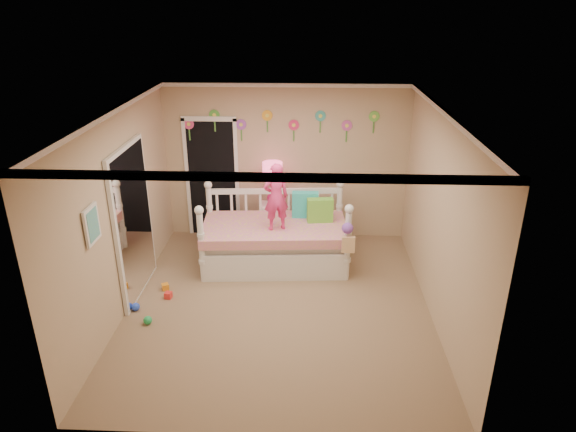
{
  "coord_description": "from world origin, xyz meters",
  "views": [
    {
      "loc": [
        0.37,
        -5.85,
        3.81
      ],
      "look_at": [
        0.1,
        0.6,
        1.05
      ],
      "focal_mm": 31.83,
      "sensor_mm": 36.0,
      "label": 1
    }
  ],
  "objects_px": {
    "nightstand": "(273,223)",
    "table_lamp": "(273,177)",
    "daybed": "(275,228)",
    "child": "(276,197)"
  },
  "relations": [
    {
      "from": "daybed",
      "to": "child",
      "type": "relative_size",
      "value": 2.18
    },
    {
      "from": "child",
      "to": "daybed",
      "type": "bearing_deg",
      "value": -96.85
    },
    {
      "from": "child",
      "to": "nightstand",
      "type": "xyz_separation_m",
      "value": [
        -0.11,
        0.9,
        -0.82
      ]
    },
    {
      "from": "child",
      "to": "table_lamp",
      "type": "distance_m",
      "value": 0.9
    },
    {
      "from": "nightstand",
      "to": "table_lamp",
      "type": "bearing_deg",
      "value": 77.68
    },
    {
      "from": "daybed",
      "to": "nightstand",
      "type": "xyz_separation_m",
      "value": [
        -0.08,
        0.72,
        -0.24
      ]
    },
    {
      "from": "daybed",
      "to": "nightstand",
      "type": "distance_m",
      "value": 0.76
    },
    {
      "from": "table_lamp",
      "to": "daybed",
      "type": "bearing_deg",
      "value": -83.89
    },
    {
      "from": "daybed",
      "to": "child",
      "type": "height_order",
      "value": "child"
    },
    {
      "from": "nightstand",
      "to": "daybed",
      "type": "bearing_deg",
      "value": -89.08
    }
  ]
}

